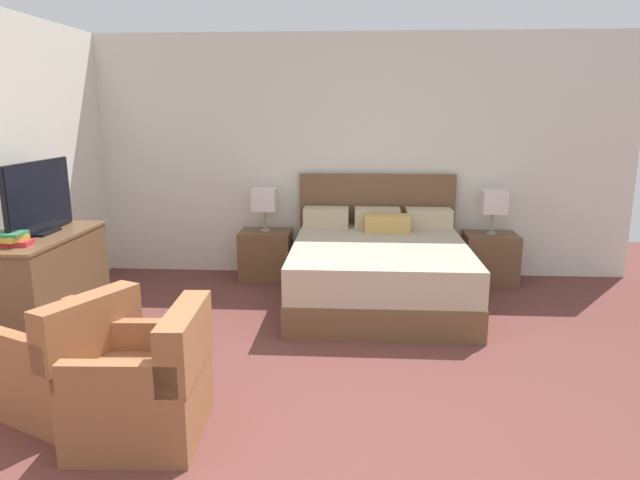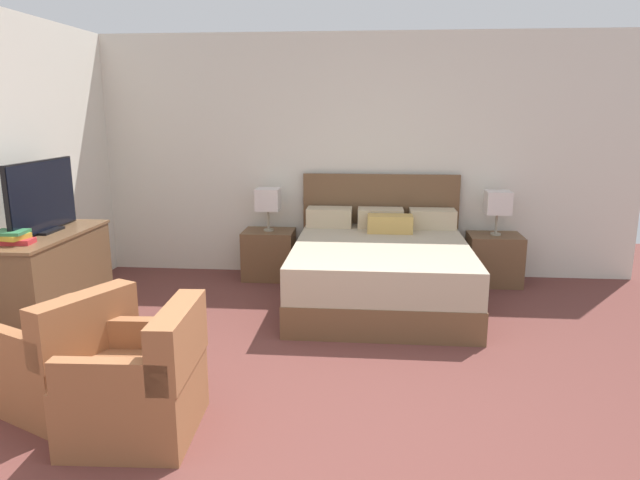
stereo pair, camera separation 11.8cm
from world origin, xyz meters
TOP-DOWN VIEW (x-y plane):
  - ground_plane at (0.00, 0.00)m, footprint 10.87×10.87m
  - wall_back at (0.00, 3.65)m, footprint 6.47×0.06m
  - bed at (0.47, 2.65)m, footprint 1.71×1.99m
  - nightstand_left at (-0.75, 3.34)m, footprint 0.55×0.44m
  - nightstand_right at (1.68, 3.34)m, footprint 0.55×0.44m
  - table_lamp_left at (-0.75, 3.34)m, footprint 0.25×0.25m
  - table_lamp_right at (1.68, 3.34)m, footprint 0.25×0.25m
  - dresser at (-2.33, 1.66)m, footprint 0.57×1.27m
  - tv at (-2.33, 1.72)m, footprint 0.18×0.94m
  - book_red_cover at (-2.31, 1.29)m, footprint 0.27×0.17m
  - book_blue_cover at (-2.34, 1.29)m, footprint 0.24×0.23m
  - book_small_top at (-2.34, 1.29)m, footprint 0.24×0.21m
  - armchair_by_window at (-1.53, 0.47)m, footprint 0.91×0.91m
  - armchair_companion at (-0.92, 0.19)m, footprint 0.72×0.71m

SIDE VIEW (x-z plane):
  - ground_plane at x=0.00m, z-range 0.00..0.00m
  - nightstand_left at x=-0.75m, z-range 0.00..0.54m
  - nightstand_right at x=1.68m, z-range 0.00..0.54m
  - armchair_by_window at x=-1.53m, z-range -0.10..0.66m
  - armchair_companion at x=-0.92m, z-range -0.10..0.66m
  - bed at x=0.47m, z-range -0.24..0.90m
  - dresser at x=-2.33m, z-range 0.01..0.85m
  - book_red_cover at x=-2.31m, z-range 0.83..0.87m
  - table_lamp_left at x=-0.75m, z-range 0.64..1.11m
  - table_lamp_right at x=1.68m, z-range 0.64..1.11m
  - book_blue_cover at x=-2.34m, z-range 0.87..0.91m
  - book_small_top at x=-2.34m, z-range 0.91..0.94m
  - tv at x=-2.33m, z-range 0.83..1.42m
  - wall_back at x=0.00m, z-range 0.00..2.63m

